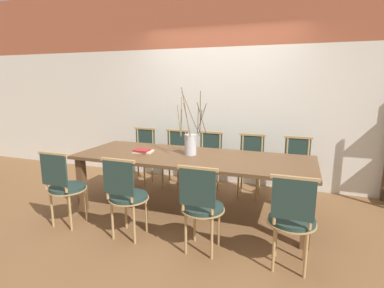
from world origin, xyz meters
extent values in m
plane|color=brown|center=(0.00, 0.00, 0.00)|extent=(16.00, 16.00, 0.00)
cube|color=silver|center=(0.00, 1.36, 1.08)|extent=(12.00, 0.06, 2.17)
cube|color=#9E5138|center=(0.00, 1.36, 2.68)|extent=(12.00, 0.06, 1.03)
cube|color=brown|center=(0.00, 0.00, 0.72)|extent=(2.91, 1.04, 0.04)
cube|color=brown|center=(-1.35, -0.42, 0.35)|extent=(0.09, 0.09, 0.70)
cube|color=brown|center=(1.35, -0.42, 0.35)|extent=(0.09, 0.09, 0.70)
cube|color=brown|center=(-1.35, 0.42, 0.35)|extent=(0.09, 0.09, 0.70)
cube|color=brown|center=(1.35, 0.42, 0.35)|extent=(0.09, 0.09, 0.70)
cylinder|color=#233833|center=(-1.24, -0.78, 0.45)|extent=(0.40, 0.40, 0.04)
cylinder|color=tan|center=(-1.24, -0.78, 0.43)|extent=(0.42, 0.42, 0.01)
cylinder|color=tan|center=(-1.37, -0.65, 0.22)|extent=(0.03, 0.03, 0.43)
cylinder|color=tan|center=(-1.11, -0.65, 0.22)|extent=(0.03, 0.03, 0.43)
cylinder|color=tan|center=(-1.37, -0.91, 0.22)|extent=(0.03, 0.03, 0.43)
cylinder|color=tan|center=(-1.11, -0.91, 0.22)|extent=(0.03, 0.03, 0.43)
cylinder|color=tan|center=(-1.38, -0.95, 0.68)|extent=(0.03, 0.03, 0.43)
cylinder|color=tan|center=(-1.10, -0.95, 0.68)|extent=(0.03, 0.03, 0.43)
cube|color=#233833|center=(-1.24, -0.96, 0.70)|extent=(0.34, 0.02, 0.35)
cube|color=tan|center=(-1.24, -0.95, 0.88)|extent=(0.38, 0.03, 0.03)
cylinder|color=#233833|center=(-0.43, -0.78, 0.45)|extent=(0.40, 0.40, 0.04)
cylinder|color=tan|center=(-0.43, -0.78, 0.43)|extent=(0.42, 0.42, 0.01)
cylinder|color=tan|center=(-0.56, -0.65, 0.22)|extent=(0.03, 0.03, 0.43)
cylinder|color=tan|center=(-0.30, -0.65, 0.22)|extent=(0.03, 0.03, 0.43)
cylinder|color=tan|center=(-0.56, -0.91, 0.22)|extent=(0.03, 0.03, 0.43)
cylinder|color=tan|center=(-0.30, -0.91, 0.22)|extent=(0.03, 0.03, 0.43)
cylinder|color=tan|center=(-0.57, -0.95, 0.68)|extent=(0.03, 0.03, 0.43)
cylinder|color=tan|center=(-0.29, -0.95, 0.68)|extent=(0.03, 0.03, 0.43)
cube|color=#233833|center=(-0.43, -0.96, 0.70)|extent=(0.34, 0.02, 0.35)
cube|color=tan|center=(-0.43, -0.95, 0.88)|extent=(0.38, 0.03, 0.03)
cylinder|color=#233833|center=(0.39, -0.78, 0.45)|extent=(0.40, 0.40, 0.04)
cylinder|color=tan|center=(0.39, -0.78, 0.43)|extent=(0.42, 0.42, 0.01)
cylinder|color=tan|center=(0.26, -0.65, 0.22)|extent=(0.03, 0.03, 0.43)
cylinder|color=tan|center=(0.52, -0.65, 0.22)|extent=(0.03, 0.03, 0.43)
cylinder|color=tan|center=(0.26, -0.91, 0.22)|extent=(0.03, 0.03, 0.43)
cylinder|color=tan|center=(0.52, -0.91, 0.22)|extent=(0.03, 0.03, 0.43)
cylinder|color=tan|center=(0.25, -0.95, 0.68)|extent=(0.03, 0.03, 0.43)
cylinder|color=tan|center=(0.53, -0.95, 0.68)|extent=(0.03, 0.03, 0.43)
cube|color=#233833|center=(0.39, -0.96, 0.70)|extent=(0.34, 0.02, 0.35)
cube|color=tan|center=(0.39, -0.95, 0.88)|extent=(0.38, 0.03, 0.03)
cylinder|color=#233833|center=(1.21, -0.78, 0.45)|extent=(0.40, 0.40, 0.04)
cylinder|color=tan|center=(1.21, -0.78, 0.43)|extent=(0.42, 0.42, 0.01)
cylinder|color=tan|center=(1.08, -0.65, 0.22)|extent=(0.03, 0.03, 0.43)
cylinder|color=tan|center=(1.34, -0.65, 0.22)|extent=(0.03, 0.03, 0.43)
cylinder|color=tan|center=(1.08, -0.91, 0.22)|extent=(0.03, 0.03, 0.43)
cylinder|color=tan|center=(1.34, -0.91, 0.22)|extent=(0.03, 0.03, 0.43)
cylinder|color=tan|center=(1.07, -0.95, 0.68)|extent=(0.03, 0.03, 0.43)
cylinder|color=tan|center=(1.35, -0.95, 0.68)|extent=(0.03, 0.03, 0.43)
cube|color=#233833|center=(1.21, -0.96, 0.70)|extent=(0.34, 0.02, 0.35)
cube|color=tan|center=(1.21, -0.95, 0.88)|extent=(0.38, 0.03, 0.03)
cylinder|color=#233833|center=(-1.17, 0.78, 0.45)|extent=(0.40, 0.40, 0.04)
cylinder|color=tan|center=(-1.17, 0.78, 0.43)|extent=(0.42, 0.42, 0.01)
cylinder|color=tan|center=(-1.04, 0.65, 0.22)|extent=(0.03, 0.03, 0.43)
cylinder|color=tan|center=(-1.30, 0.65, 0.22)|extent=(0.03, 0.03, 0.43)
cylinder|color=tan|center=(-1.04, 0.91, 0.22)|extent=(0.03, 0.03, 0.43)
cylinder|color=tan|center=(-1.30, 0.91, 0.22)|extent=(0.03, 0.03, 0.43)
cylinder|color=tan|center=(-1.03, 0.95, 0.68)|extent=(0.03, 0.03, 0.43)
cylinder|color=tan|center=(-1.31, 0.95, 0.68)|extent=(0.03, 0.03, 0.43)
cube|color=#233833|center=(-1.17, 0.96, 0.70)|extent=(0.34, 0.02, 0.35)
cube|color=tan|center=(-1.17, 0.95, 0.88)|extent=(0.38, 0.03, 0.03)
cylinder|color=#233833|center=(-0.59, 0.78, 0.45)|extent=(0.40, 0.40, 0.04)
cylinder|color=tan|center=(-0.59, 0.78, 0.43)|extent=(0.42, 0.42, 0.01)
cylinder|color=tan|center=(-0.46, 0.65, 0.22)|extent=(0.03, 0.03, 0.43)
cylinder|color=tan|center=(-0.72, 0.65, 0.22)|extent=(0.03, 0.03, 0.43)
cylinder|color=tan|center=(-0.46, 0.91, 0.22)|extent=(0.03, 0.03, 0.43)
cylinder|color=tan|center=(-0.72, 0.91, 0.22)|extent=(0.03, 0.03, 0.43)
cylinder|color=tan|center=(-0.45, 0.95, 0.68)|extent=(0.03, 0.03, 0.43)
cylinder|color=tan|center=(-0.73, 0.95, 0.68)|extent=(0.03, 0.03, 0.43)
cube|color=#233833|center=(-0.59, 0.96, 0.70)|extent=(0.34, 0.02, 0.35)
cube|color=tan|center=(-0.59, 0.95, 0.88)|extent=(0.38, 0.03, 0.03)
cylinder|color=#233833|center=(-0.03, 0.78, 0.45)|extent=(0.40, 0.40, 0.04)
cylinder|color=tan|center=(-0.03, 0.78, 0.43)|extent=(0.42, 0.42, 0.01)
cylinder|color=tan|center=(0.10, 0.65, 0.22)|extent=(0.03, 0.03, 0.43)
cylinder|color=tan|center=(-0.16, 0.65, 0.22)|extent=(0.03, 0.03, 0.43)
cylinder|color=tan|center=(0.10, 0.91, 0.22)|extent=(0.03, 0.03, 0.43)
cylinder|color=tan|center=(-0.16, 0.91, 0.22)|extent=(0.03, 0.03, 0.43)
cylinder|color=tan|center=(0.11, 0.95, 0.68)|extent=(0.03, 0.03, 0.43)
cylinder|color=tan|center=(-0.17, 0.95, 0.68)|extent=(0.03, 0.03, 0.43)
cube|color=#233833|center=(-0.03, 0.96, 0.70)|extent=(0.34, 0.02, 0.35)
cube|color=tan|center=(-0.03, 0.95, 0.88)|extent=(0.38, 0.03, 0.03)
cylinder|color=#233833|center=(0.59, 0.78, 0.45)|extent=(0.40, 0.40, 0.04)
cylinder|color=tan|center=(0.59, 0.78, 0.43)|extent=(0.42, 0.42, 0.01)
cylinder|color=tan|center=(0.72, 0.65, 0.22)|extent=(0.03, 0.03, 0.43)
cylinder|color=tan|center=(0.46, 0.65, 0.22)|extent=(0.03, 0.03, 0.43)
cylinder|color=tan|center=(0.72, 0.91, 0.22)|extent=(0.03, 0.03, 0.43)
cylinder|color=tan|center=(0.46, 0.91, 0.22)|extent=(0.03, 0.03, 0.43)
cylinder|color=tan|center=(0.73, 0.95, 0.68)|extent=(0.03, 0.03, 0.43)
cylinder|color=tan|center=(0.45, 0.95, 0.68)|extent=(0.03, 0.03, 0.43)
cube|color=#233833|center=(0.59, 0.96, 0.70)|extent=(0.34, 0.02, 0.35)
cube|color=tan|center=(0.59, 0.95, 0.88)|extent=(0.38, 0.03, 0.03)
cylinder|color=#233833|center=(1.22, 0.78, 0.45)|extent=(0.40, 0.40, 0.04)
cylinder|color=tan|center=(1.22, 0.78, 0.43)|extent=(0.42, 0.42, 0.01)
cylinder|color=tan|center=(1.35, 0.65, 0.22)|extent=(0.03, 0.03, 0.43)
cylinder|color=tan|center=(1.09, 0.65, 0.22)|extent=(0.03, 0.03, 0.43)
cylinder|color=tan|center=(1.35, 0.91, 0.22)|extent=(0.03, 0.03, 0.43)
cylinder|color=tan|center=(1.09, 0.91, 0.22)|extent=(0.03, 0.03, 0.43)
cylinder|color=tan|center=(1.36, 0.95, 0.68)|extent=(0.03, 0.03, 0.43)
cylinder|color=tan|center=(1.08, 0.95, 0.68)|extent=(0.03, 0.03, 0.43)
cube|color=#233833|center=(1.22, 0.96, 0.70)|extent=(0.34, 0.02, 0.35)
cube|color=tan|center=(1.22, 0.95, 0.88)|extent=(0.38, 0.03, 0.03)
cylinder|color=silver|center=(-0.04, 0.06, 0.87)|extent=(0.15, 0.15, 0.26)
cylinder|color=brown|center=(0.07, 0.09, 1.27)|extent=(0.09, 0.24, 0.54)
cylinder|color=brown|center=(-0.16, -0.01, 1.18)|extent=(0.15, 0.25, 0.36)
cylinder|color=brown|center=(0.00, -0.04, 1.26)|extent=(0.21, 0.09, 0.54)
cylinder|color=brown|center=(-0.08, -0.01, 1.29)|extent=(0.14, 0.08, 0.58)
cylinder|color=brown|center=(0.05, 0.09, 1.18)|extent=(0.08, 0.18, 0.36)
cylinder|color=brown|center=(-0.14, 0.02, 1.15)|extent=(0.08, 0.21, 0.30)
cylinder|color=brown|center=(0.07, 0.15, 1.19)|extent=(0.20, 0.23, 0.39)
cylinder|color=brown|center=(0.07, 0.11, 1.16)|extent=(0.12, 0.24, 0.32)
cylinder|color=brown|center=(-0.15, 0.02, 1.22)|extent=(0.08, 0.23, 0.46)
cylinder|color=brown|center=(0.11, 0.05, 1.20)|extent=(0.03, 0.31, 0.42)
cylinder|color=brown|center=(-0.06, 0.00, 1.19)|extent=(0.12, 0.06, 0.39)
cube|color=beige|center=(-0.66, -0.03, 0.75)|extent=(0.26, 0.22, 0.02)
cube|color=maroon|center=(-0.67, -0.05, 0.77)|extent=(0.20, 0.17, 0.02)
camera|label=1|loc=(1.21, -3.37, 1.63)|focal=28.00mm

